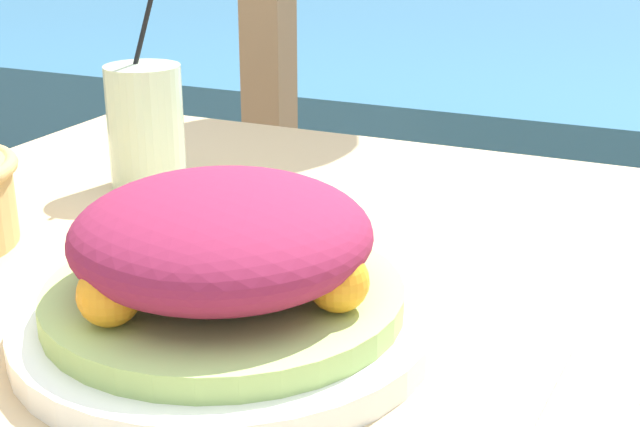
% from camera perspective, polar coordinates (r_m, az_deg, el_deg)
% --- Properties ---
extents(patio_table, '(1.07, 0.92, 0.70)m').
position_cam_1_polar(patio_table, '(0.70, 1.95, -12.83)').
color(patio_table, tan).
rests_on(patio_table, ground_plane).
extents(railing_fence, '(2.80, 0.08, 1.06)m').
position_cam_1_polar(railing_fence, '(1.33, 14.59, 9.35)').
color(railing_fence, '#937551').
rests_on(railing_fence, ground_plane).
extents(salad_plate, '(0.29, 0.29, 0.11)m').
position_cam_1_polar(salad_plate, '(0.60, -6.19, -3.72)').
color(salad_plate, white).
rests_on(salad_plate, patio_table).
extents(drink_glass, '(0.08, 0.08, 0.24)m').
position_cam_1_polar(drink_glass, '(0.93, -11.09, 5.52)').
color(drink_glass, beige).
rests_on(drink_glass, patio_table).
extents(fork, '(0.03, 0.18, 0.00)m').
position_cam_1_polar(fork, '(0.54, 12.98, -12.46)').
color(fork, silver).
rests_on(fork, patio_table).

